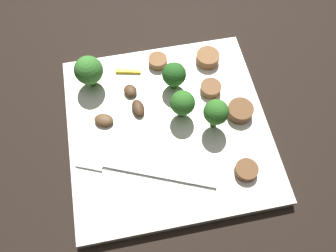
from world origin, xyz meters
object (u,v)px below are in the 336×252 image
broccoli_floret_1 (183,103)px  mushroom_0 (104,120)px  broccoli_floret_3 (216,112)px  sausage_slice_3 (246,170)px  sausage_slice_2 (158,61)px  pepper_strip_2 (128,72)px  sausage_slice_1 (208,58)px  mushroom_3 (138,108)px  broccoli_floret_2 (174,75)px  mushroom_1 (130,91)px  sausage_slice_4 (240,110)px  broccoli_floret_0 (89,70)px  fork (135,171)px  sausage_slice_0 (211,88)px  plate (168,128)px

broccoli_floret_1 → mushroom_0: size_ratio=1.80×
broccoli_floret_3 → sausage_slice_3: size_ratio=1.80×
broccoli_floret_3 → sausage_slice_3: bearing=108.0°
sausage_slice_2 → mushroom_0: (0.09, 0.08, -0.00)m
broccoli_floret_1 → pepper_strip_2: broccoli_floret_1 is taller
sausage_slice_1 → mushroom_3: 0.13m
sausage_slice_1 → pepper_strip_2: (0.12, -0.00, -0.01)m
broccoli_floret_1 → sausage_slice_3: (-0.06, 0.10, -0.02)m
sausage_slice_3 → mushroom_3: 0.17m
broccoli_floret_3 → sausage_slice_2: bearing=-64.7°
broccoli_floret_1 → broccoli_floret_2: broccoli_floret_1 is taller
mushroom_1 → sausage_slice_4: bearing=156.8°
mushroom_0 → mushroom_1: size_ratio=1.24×
broccoli_floret_1 → sausage_slice_3: 0.12m
broccoli_floret_2 → mushroom_3: size_ratio=1.63×
sausage_slice_2 → mushroom_1: sausage_slice_2 is taller
sausage_slice_2 → mushroom_0: bearing=42.9°
broccoli_floret_1 → sausage_slice_1: 0.10m
broccoli_floret_2 → mushroom_1: (0.06, -0.00, -0.02)m
sausage_slice_3 → mushroom_1: size_ratio=1.37×
broccoli_floret_1 → mushroom_3: (0.06, -0.02, -0.02)m
mushroom_0 → mushroom_1: (-0.04, -0.04, -0.00)m
broccoli_floret_0 → broccoli_floret_2: (-0.11, 0.03, -0.00)m
sausage_slice_4 → sausage_slice_1: bearing=-77.3°
mushroom_1 → fork: bearing=84.3°
broccoli_floret_0 → mushroom_0: bearing=98.0°
broccoli_floret_1 → sausage_slice_0: broccoli_floret_1 is taller
broccoli_floret_0 → sausage_slice_0: (-0.16, 0.04, -0.03)m
broccoli_floret_1 → sausage_slice_1: bearing=-124.4°
sausage_slice_2 → mushroom_0: sausage_slice_2 is taller
sausage_slice_2 → broccoli_floret_2: bearing=109.5°
sausage_slice_1 → sausage_slice_3: size_ratio=1.18×
broccoli_floret_0 → sausage_slice_0: broccoli_floret_0 is taller
broccoli_floret_0 → sausage_slice_4: broccoli_floret_0 is taller
broccoli_floret_0 → mushroom_0: size_ratio=2.01×
broccoli_floret_1 → sausage_slice_3: bearing=122.4°
sausage_slice_3 → mushroom_0: sausage_slice_3 is taller
plate → sausage_slice_3: 0.12m
plate → mushroom_0: 0.09m
fork → mushroom_3: bearing=-79.3°
mushroom_1 → pepper_strip_2: 0.04m
sausage_slice_4 → fork: bearing=20.6°
plate → mushroom_0: mushroom_0 is taller
mushroom_0 → pepper_strip_2: mushroom_0 is taller
broccoli_floret_2 → sausage_slice_3: size_ratio=1.56×
sausage_slice_4 → mushroom_1: 0.15m
broccoli_floret_2 → mushroom_3: broccoli_floret_2 is taller
broccoli_floret_3 → sausage_slice_1: bearing=-99.8°
sausage_slice_3 → sausage_slice_4: (-0.02, -0.08, 0.00)m
sausage_slice_4 → sausage_slice_3: bearing=79.3°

